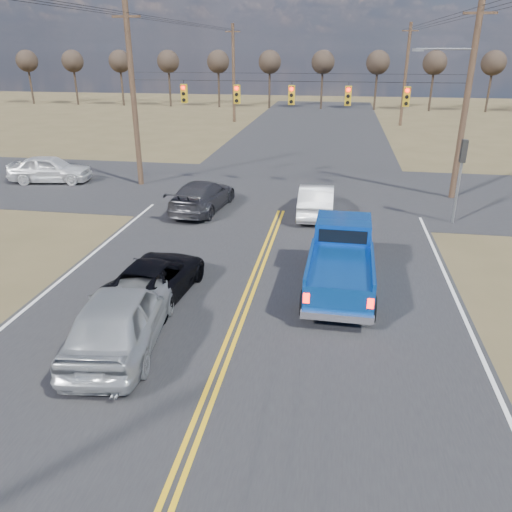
% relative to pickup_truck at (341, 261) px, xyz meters
% --- Properties ---
extents(ground, '(160.00, 160.00, 0.00)m').
position_rel_pickup_truck_xyz_m(ground, '(-2.99, -5.61, -1.03)').
color(ground, brown).
rests_on(ground, ground).
extents(road_main, '(14.00, 120.00, 0.02)m').
position_rel_pickup_truck_xyz_m(road_main, '(-2.99, 4.39, -1.03)').
color(road_main, '#28282B').
rests_on(road_main, ground).
extents(road_cross, '(120.00, 12.00, 0.02)m').
position_rel_pickup_truck_xyz_m(road_cross, '(-2.99, 12.39, -1.03)').
color(road_cross, '#28282B').
rests_on(road_cross, ground).
extents(signal_gantry, '(19.60, 4.83, 10.00)m').
position_rel_pickup_truck_xyz_m(signal_gantry, '(-2.49, 12.18, 4.03)').
color(signal_gantry, '#473323').
rests_on(signal_gantry, ground).
extents(utility_poles, '(19.60, 58.32, 10.00)m').
position_rel_pickup_truck_xyz_m(utility_poles, '(-2.99, 11.39, 4.20)').
color(utility_poles, '#473323').
rests_on(utility_poles, ground).
extents(treeline, '(87.00, 117.80, 7.40)m').
position_rel_pickup_truck_xyz_m(treeline, '(-2.99, 21.35, 4.67)').
color(treeline, '#33261C').
rests_on(treeline, ground).
extents(pickup_truck, '(2.36, 5.70, 2.12)m').
position_rel_pickup_truck_xyz_m(pickup_truck, '(0.00, 0.00, 0.00)').
color(pickup_truck, black).
rests_on(pickup_truck, ground).
extents(silver_suv, '(2.76, 5.51, 1.80)m').
position_rel_pickup_truck_xyz_m(silver_suv, '(-5.89, -4.54, -0.13)').
color(silver_suv, '#A8ACB0').
rests_on(silver_suv, ground).
extents(black_suv, '(2.64, 4.96, 1.33)m').
position_rel_pickup_truck_xyz_m(black_suv, '(-6.04, -1.54, -0.37)').
color(black_suv, black).
rests_on(black_suv, ground).
extents(white_car_queue, '(1.70, 4.71, 1.54)m').
position_rel_pickup_truck_xyz_m(white_car_queue, '(-1.23, 8.12, -0.26)').
color(white_car_queue, white).
rests_on(white_car_queue, ground).
extents(dgrey_car_queue, '(2.67, 5.41, 1.51)m').
position_rel_pickup_truck_xyz_m(dgrey_car_queue, '(-6.96, 7.97, -0.27)').
color(dgrey_car_queue, '#36363B').
rests_on(dgrey_car_queue, ground).
extents(cross_car_west, '(2.63, 5.08, 1.65)m').
position_rel_pickup_truck_xyz_m(cross_car_west, '(-17.62, 11.99, -0.20)').
color(cross_car_west, silver).
rests_on(cross_car_west, ground).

